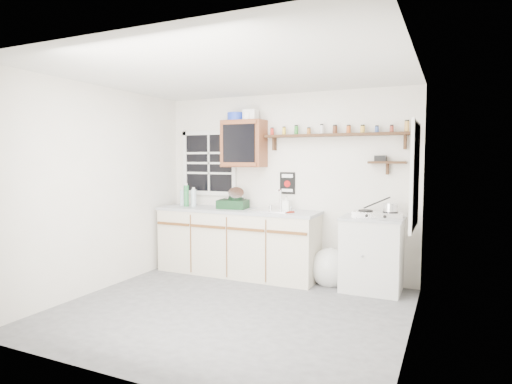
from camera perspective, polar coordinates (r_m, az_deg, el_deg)
room at (r=4.48m, az=-3.53°, el=-0.23°), size 3.64×3.24×2.54m
main_cabinet at (r=6.00m, az=-2.53°, el=-6.63°), size 2.31×0.63×0.92m
right_cabinet at (r=5.46m, az=15.17°, el=-7.97°), size 0.73×0.57×0.91m
sink at (r=5.71m, az=2.27°, el=-2.43°), size 0.52×0.44×0.29m
upper_cabinet at (r=6.01m, az=-1.65°, el=6.46°), size 0.60×0.32×0.65m
upper_cabinet_clutter at (r=6.04m, az=-1.87°, el=10.10°), size 0.44×0.24×0.14m
spice_shelf at (r=5.63m, az=10.56°, el=7.56°), size 1.91×0.18×0.35m
secondary_shelf at (r=5.51m, az=16.85°, el=3.86°), size 0.45×0.16×0.24m
warning_sign at (r=5.91m, az=4.21°, el=1.19°), size 0.22×0.02×0.30m
window_back at (r=6.44m, az=-6.28°, el=3.85°), size 0.93×0.03×0.98m
window_right at (r=4.50m, az=20.50°, el=2.06°), size 0.03×0.78×1.08m
water_bottles at (r=6.36m, az=-9.13°, el=-0.63°), size 0.28×0.14×0.34m
dish_rack at (r=5.98m, az=-2.96°, el=-1.29°), size 0.44×0.35×0.30m
soap_bottle at (r=5.75m, az=4.06°, el=-1.49°), size 0.10×0.10×0.20m
rag at (r=5.56m, az=4.34°, el=-2.65°), size 0.16×0.15×0.02m
hotplate at (r=5.34m, az=15.93°, el=-2.89°), size 0.60×0.35×0.08m
saucepan at (r=5.32m, az=17.43°, el=-1.98°), size 0.43×0.23×0.18m
trash_bag at (r=5.64m, az=9.82°, el=-9.92°), size 0.46×0.41×0.52m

